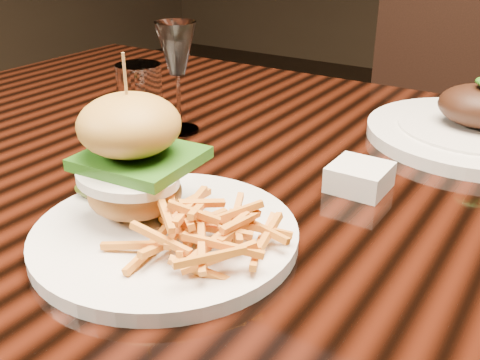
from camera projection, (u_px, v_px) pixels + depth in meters
The scene contains 7 objects.
dining_table at pixel (315, 225), 0.75m from camera, with size 1.60×0.90×0.75m.
burger_plate at pixel (157, 198), 0.56m from camera, with size 0.27×0.27×0.18m.
ramekin at pixel (360, 177), 0.67m from camera, with size 0.07×0.07×0.03m, color silver.
wine_glass at pixel (177, 53), 0.81m from camera, with size 0.06×0.06×0.16m.
water_tumbler at pixel (140, 95), 0.88m from camera, with size 0.07×0.07×0.10m, color white.
far_dish at pixel (477, 128), 0.82m from camera, with size 0.31×0.31×0.10m.
chair_far at pixel (437, 125), 1.52m from camera, with size 0.46×0.47×0.95m.
Camera 1 is at (0.27, -0.61, 1.05)m, focal length 42.00 mm.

